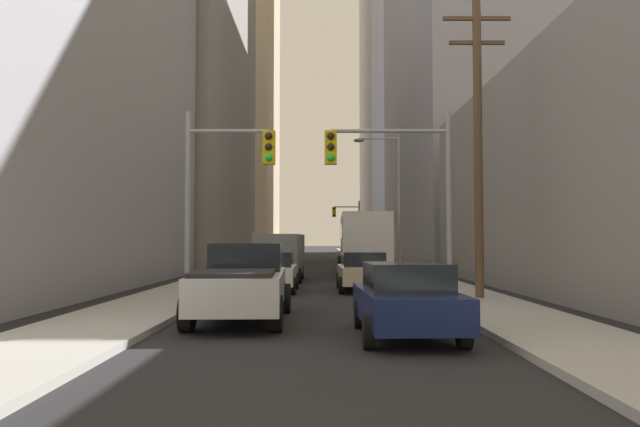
{
  "coord_description": "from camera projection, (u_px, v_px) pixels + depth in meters",
  "views": [
    {
      "loc": [
        0.05,
        -2.47,
        1.98
      ],
      "look_at": [
        0.0,
        37.39,
        3.72
      ],
      "focal_mm": 34.27,
      "sensor_mm": 36.0,
      "label": 1
    }
  ],
  "objects": [
    {
      "name": "sedan_navy",
      "position": [
        407.0,
        300.0,
        12.39
      ],
      "size": [
        1.95,
        4.26,
        1.52
      ],
      "color": "#141E4C",
      "rests_on": "ground"
    },
    {
      "name": "sedan_beige",
      "position": [
        363.0,
        271.0,
        23.76
      ],
      "size": [
        1.95,
        4.24,
        1.52
      ],
      "color": "#C6B793",
      "rests_on": "ground"
    },
    {
      "name": "building_right_far_highrise",
      "position": [
        419.0,
        68.0,
        93.98
      ],
      "size": [
        16.7,
        24.53,
        57.1
      ],
      "primitive_type": "cube",
      "color": "#93939E",
      "rests_on": "ground"
    },
    {
      "name": "sidewalk_right",
      "position": [
        377.0,
        262.0,
        52.33
      ],
      "size": [
        2.8,
        160.0,
        0.15
      ],
      "primitive_type": "cube",
      "color": "#9E9E99",
      "rests_on": "ground"
    },
    {
      "name": "pickup_truck_silver",
      "position": [
        243.0,
        283.0,
        15.03
      ],
      "size": [
        2.2,
        5.46,
        1.9
      ],
      "color": "#B7BABF",
      "rests_on": "ground"
    },
    {
      "name": "utility_pole_right",
      "position": [
        479.0,
        141.0,
        19.69
      ],
      "size": [
        2.2,
        0.28,
        9.81
      ],
      "color": "brown",
      "rests_on": "ground"
    },
    {
      "name": "sedan_white",
      "position": [
        273.0,
        272.0,
        23.46
      ],
      "size": [
        1.95,
        4.2,
        1.52
      ],
      "color": "white",
      "rests_on": "ground"
    },
    {
      "name": "traffic_signal_far_right",
      "position": [
        348.0,
        220.0,
        62.62
      ],
      "size": [
        2.86,
        0.44,
        6.0
      ],
      "color": "gray",
      "rests_on": "ground"
    },
    {
      "name": "building_left_mid_office",
      "position": [
        123.0,
        69.0,
        51.55
      ],
      "size": [
        19.71,
        27.61,
        32.81
      ],
      "primitive_type": "cube",
      "color": "gray",
      "rests_on": "ground"
    },
    {
      "name": "traffic_signal_near_left",
      "position": [
        226.0,
        176.0,
        19.03
      ],
      "size": [
        2.81,
        0.44,
        6.0
      ],
      "color": "gray",
      "rests_on": "ground"
    },
    {
      "name": "street_lamp_right",
      "position": [
        392.0,
        191.0,
        31.8
      ],
      "size": [
        2.45,
        0.32,
        7.5
      ],
      "color": "gray",
      "rests_on": "ground"
    },
    {
      "name": "building_right_mid_block",
      "position": [
        547.0,
        83.0,
        54.53
      ],
      "size": [
        25.86,
        29.65,
        32.09
      ],
      "primitive_type": "cube",
      "color": "#93939E",
      "rests_on": "ground"
    },
    {
      "name": "city_bus",
      "position": [
        364.0,
        241.0,
        35.45
      ],
      "size": [
        2.8,
        11.56,
        3.4
      ],
      "color": "silver",
      "rests_on": "ground"
    },
    {
      "name": "traffic_signal_near_right",
      "position": [
        395.0,
        174.0,
        19.03
      ],
      "size": [
        3.97,
        0.44,
        6.0
      ],
      "color": "gray",
      "rests_on": "ground"
    },
    {
      "name": "building_left_far_tower",
      "position": [
        224.0,
        77.0,
        97.12
      ],
      "size": [
        16.42,
        24.75,
        56.03
      ],
      "primitive_type": "cube",
      "color": "tan",
      "rests_on": "ground"
    },
    {
      "name": "cargo_van_grey",
      "position": [
        281.0,
        254.0,
        29.45
      ],
      "size": [
        2.19,
        5.28,
        2.26
      ],
      "color": "slate",
      "rests_on": "ground"
    },
    {
      "name": "sidewalk_left",
      "position": [
        263.0,
        262.0,
        52.34
      ],
      "size": [
        2.8,
        160.0,
        0.15
      ],
      "primitive_type": "cube",
      "color": "#9E9E99",
      "rests_on": "ground"
    }
  ]
}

